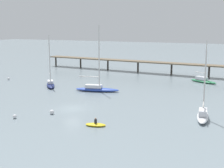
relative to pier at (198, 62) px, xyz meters
name	(u,v)px	position (x,y,z in m)	size (l,w,h in m)	color
ground_plane	(72,108)	(-11.77, -40.13, -3.76)	(400.00, 400.00, 0.00)	gray
pier	(198,62)	(0.00, 0.00, 0.00)	(70.34, 6.58, 7.05)	brown
sailboat_blue	(97,88)	(-14.59, -27.15, -3.03)	(9.06, 4.40, 13.01)	#2D4CB7
sailboat_white	(203,114)	(7.72, -36.96, -3.06)	(2.52, 7.09, 9.60)	white
sailboat_navy	(50,83)	(-25.88, -27.16, -3.06)	(5.74, 6.44, 10.97)	navy
sailboat_green	(203,80)	(2.70, -7.68, -3.14)	(6.99, 4.89, 9.61)	#287F4C
dinghy_yellow	(96,124)	(-4.23, -46.16, -3.55)	(2.91, 1.88, 1.14)	yellow
mooring_buoy_mid	(9,79)	(-39.95, -25.04, -3.45)	(0.61, 0.61, 0.61)	silver
mooring_buoy_near	(52,112)	(-12.63, -44.28, -3.42)	(0.68, 0.68, 0.68)	silver
mooring_buoy_far	(15,117)	(-16.04, -48.28, -3.47)	(0.58, 0.58, 0.58)	silver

